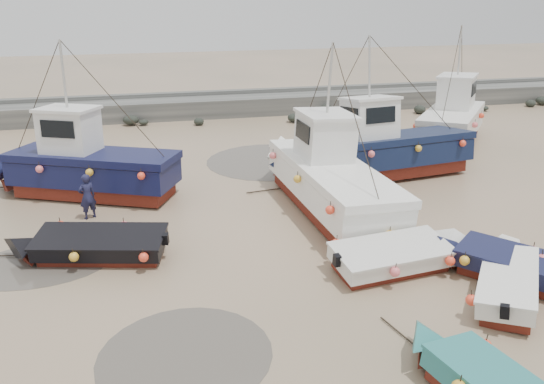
% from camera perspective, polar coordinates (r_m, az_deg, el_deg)
% --- Properties ---
extents(ground, '(120.00, 120.00, 0.00)m').
position_cam_1_polar(ground, '(15.91, 2.32, -9.54)').
color(ground, tan).
rests_on(ground, ground).
extents(seawall, '(60.00, 4.92, 1.50)m').
position_cam_1_polar(seawall, '(36.15, -6.71, 9.11)').
color(seawall, slate).
rests_on(seawall, ground).
extents(puddle_a, '(4.16, 4.16, 0.01)m').
position_cam_1_polar(puddle_a, '(13.26, -9.31, -16.92)').
color(puddle_a, '#514B42').
rests_on(puddle_a, ground).
extents(puddle_b, '(3.44, 3.44, 0.01)m').
position_cam_1_polar(puddle_b, '(20.27, 9.72, -2.74)').
color(puddle_b, '#514B42').
rests_on(puddle_b, ground).
extents(puddle_c, '(4.51, 4.51, 0.01)m').
position_cam_1_polar(puddle_c, '(18.27, -23.96, -7.19)').
color(puddle_c, '#514B42').
rests_on(puddle_c, ground).
extents(puddle_d, '(6.29, 6.29, 0.01)m').
position_cam_1_polar(puddle_d, '(26.50, -0.28, 3.36)').
color(puddle_d, '#514B42').
rests_on(puddle_d, ground).
extents(dinghy_2, '(2.44, 5.48, 1.43)m').
position_cam_1_polar(dinghy_2, '(12.34, 22.24, -18.54)').
color(dinghy_2, maroon).
rests_on(dinghy_2, ground).
extents(dinghy_3, '(4.22, 5.08, 1.43)m').
position_cam_1_polar(dinghy_3, '(16.50, 24.36, -8.22)').
color(dinghy_3, maroon).
rests_on(dinghy_3, ground).
extents(dinghy_4, '(6.34, 2.79, 1.43)m').
position_cam_1_polar(dinghy_4, '(17.89, -19.01, -5.13)').
color(dinghy_4, maroon).
rests_on(dinghy_4, ground).
extents(dinghy_5, '(5.93, 2.27, 1.43)m').
position_cam_1_polar(dinghy_5, '(16.78, 13.73, -6.31)').
color(dinghy_5, maroon).
rests_on(dinghy_5, ground).
extents(dinghy_6, '(4.50, 5.11, 1.43)m').
position_cam_1_polar(dinghy_6, '(17.28, 24.36, -6.88)').
color(dinghy_6, maroon).
rests_on(dinghy_6, ground).
extents(cabin_boat_0, '(9.56, 5.37, 6.22)m').
position_cam_1_polar(cabin_boat_0, '(23.12, -20.04, 2.84)').
color(cabin_boat_0, maroon).
rests_on(cabin_boat_0, ground).
extents(cabin_boat_1, '(3.52, 11.06, 6.22)m').
position_cam_1_polar(cabin_boat_1, '(20.73, 5.69, 1.90)').
color(cabin_boat_1, maroon).
rests_on(cabin_boat_1, ground).
extents(cabin_boat_2, '(10.70, 3.79, 6.22)m').
position_cam_1_polar(cabin_boat_2, '(24.30, 11.40, 4.53)').
color(cabin_boat_2, maroon).
rests_on(cabin_boat_2, ground).
extents(cabin_boat_3, '(6.96, 7.80, 6.22)m').
position_cam_1_polar(cabin_boat_3, '(31.39, 19.05, 7.65)').
color(cabin_boat_3, maroon).
rests_on(cabin_boat_3, ground).
extents(person, '(0.76, 0.68, 1.75)m').
position_cam_1_polar(person, '(21.10, -18.97, -2.67)').
color(person, '#1A1C3A').
rests_on(person, ground).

